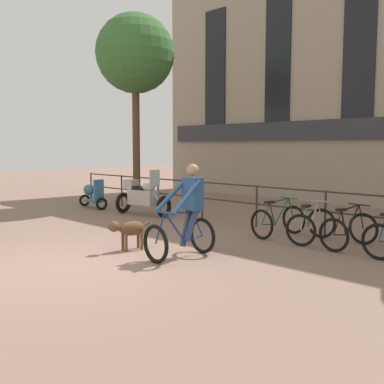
# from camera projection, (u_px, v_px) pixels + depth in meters

# --- Properties ---
(ground_plane) EXTENTS (60.00, 60.00, 0.00)m
(ground_plane) POSITION_uv_depth(u_px,v_px,m) (72.00, 265.00, 7.62)
(ground_plane) COLOR #846656
(canal_railing) EXTENTS (15.05, 0.05, 1.05)m
(canal_railing) POSITION_uv_depth(u_px,v_px,m) (257.00, 199.00, 11.22)
(canal_railing) COLOR #2D2B28
(canal_railing) RESTS_ON ground_plane
(building_facade) EXTENTS (18.00, 0.72, 9.32)m
(building_facade) POSITION_uv_depth(u_px,v_px,m) (363.00, 67.00, 14.92)
(building_facade) COLOR gray
(building_facade) RESTS_ON ground_plane
(cyclist_with_bike) EXTENTS (0.75, 1.21, 1.70)m
(cyclist_with_bike) POSITION_uv_depth(u_px,v_px,m) (186.00, 216.00, 8.13)
(cyclist_with_bike) COLOR black
(cyclist_with_bike) RESTS_ON ground_plane
(dog) EXTENTS (0.35, 0.93, 0.61)m
(dog) POSITION_uv_depth(u_px,v_px,m) (128.00, 229.00, 8.67)
(dog) COLOR brown
(dog) RESTS_ON ground_plane
(parked_motorcycle) EXTENTS (1.77, 0.91, 1.35)m
(parked_motorcycle) POSITION_uv_depth(u_px,v_px,m) (142.00, 196.00, 13.15)
(parked_motorcycle) COLOR black
(parked_motorcycle) RESTS_ON ground_plane
(parked_bicycle_near_lamp) EXTENTS (0.81, 1.19, 0.86)m
(parked_bicycle_near_lamp) POSITION_uv_depth(u_px,v_px,m) (278.00, 221.00, 10.04)
(parked_bicycle_near_lamp) COLOR black
(parked_bicycle_near_lamp) RESTS_ON ground_plane
(parked_bicycle_mid_left) EXTENTS (0.78, 1.18, 0.86)m
(parked_bicycle_mid_left) POSITION_uv_depth(u_px,v_px,m) (311.00, 225.00, 9.46)
(parked_bicycle_mid_left) COLOR black
(parked_bicycle_mid_left) RESTS_ON ground_plane
(parked_bicycle_mid_right) EXTENTS (0.78, 1.17, 0.86)m
(parked_bicycle_mid_right) POSITION_uv_depth(u_px,v_px,m) (349.00, 230.00, 8.88)
(parked_bicycle_mid_right) COLOR black
(parked_bicycle_mid_right) RESTS_ON ground_plane
(parked_scooter) EXTENTS (1.31, 0.53, 0.96)m
(parked_scooter) POSITION_uv_depth(u_px,v_px,m) (92.00, 194.00, 14.71)
(parked_scooter) COLOR black
(parked_scooter) RESTS_ON ground_plane
(tree_canalside_left) EXTENTS (2.76, 2.76, 6.64)m
(tree_canalside_left) POSITION_uv_depth(u_px,v_px,m) (135.00, 55.00, 15.67)
(tree_canalside_left) COLOR brown
(tree_canalside_left) RESTS_ON ground_plane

